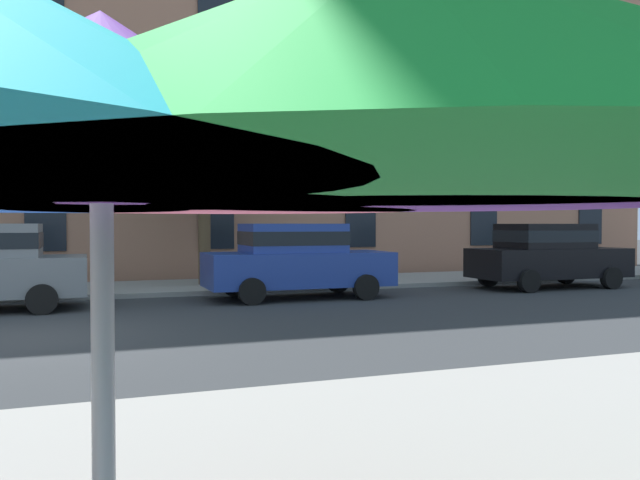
{
  "coord_description": "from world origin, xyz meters",
  "views": [
    {
      "loc": [
        1.05,
        -10.76,
        1.76
      ],
      "look_at": [
        6.19,
        3.2,
        1.4
      ],
      "focal_mm": 35.91,
      "sensor_mm": 36.0,
      "label": 1
    }
  ],
  "objects_px": {
    "sedan_blue": "(296,259)",
    "patio_umbrella": "(101,121)",
    "street_tree_middle": "(210,152)",
    "sedan_black": "(547,254)"
  },
  "relations": [
    {
      "from": "sedan_blue",
      "to": "patio_umbrella",
      "type": "bearing_deg",
      "value": -110.23
    },
    {
      "from": "patio_umbrella",
      "to": "street_tree_middle",
      "type": "bearing_deg",
      "value": 78.54
    },
    {
      "from": "street_tree_middle",
      "to": "patio_umbrella",
      "type": "distance_m",
      "value": 16.21
    },
    {
      "from": "sedan_black",
      "to": "street_tree_middle",
      "type": "bearing_deg",
      "value": 160.63
    },
    {
      "from": "sedan_blue",
      "to": "street_tree_middle",
      "type": "bearing_deg",
      "value": 115.49
    },
    {
      "from": "sedan_blue",
      "to": "patio_umbrella",
      "type": "relative_size",
      "value": 1.3
    },
    {
      "from": "sedan_blue",
      "to": "street_tree_middle",
      "type": "height_order",
      "value": "street_tree_middle"
    },
    {
      "from": "sedan_black",
      "to": "street_tree_middle",
      "type": "height_order",
      "value": "street_tree_middle"
    },
    {
      "from": "sedan_black",
      "to": "street_tree_middle",
      "type": "distance_m",
      "value": 9.75
    },
    {
      "from": "street_tree_middle",
      "to": "patio_umbrella",
      "type": "relative_size",
      "value": 1.53
    }
  ]
}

